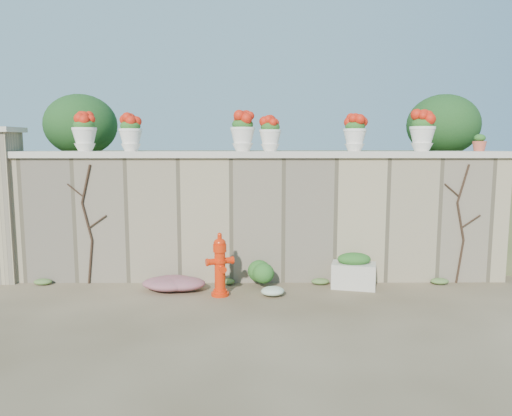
{
  "coord_description": "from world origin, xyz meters",
  "views": [
    {
      "loc": [
        -0.06,
        -6.18,
        2.26
      ],
      "look_at": [
        -0.02,
        1.4,
        1.24
      ],
      "focal_mm": 35.0,
      "sensor_mm": 36.0,
      "label": 1
    }
  ],
  "objects_px": {
    "planter_box": "(354,271)",
    "terracotta_pot": "(479,144)",
    "urn_pot_0": "(84,132)",
    "fire_hydrant": "(220,264)"
  },
  "relations": [
    {
      "from": "fire_hydrant",
      "to": "urn_pot_0",
      "type": "xyz_separation_m",
      "value": [
        -2.18,
        0.86,
        1.93
      ]
    },
    {
      "from": "fire_hydrant",
      "to": "planter_box",
      "type": "bearing_deg",
      "value": -10.56
    },
    {
      "from": "planter_box",
      "to": "urn_pot_0",
      "type": "height_order",
      "value": "urn_pot_0"
    },
    {
      "from": "fire_hydrant",
      "to": "urn_pot_0",
      "type": "bearing_deg",
      "value": 136.95
    },
    {
      "from": "planter_box",
      "to": "terracotta_pot",
      "type": "bearing_deg",
      "value": 26.48
    },
    {
      "from": "urn_pot_0",
      "to": "planter_box",
      "type": "bearing_deg",
      "value": -6.34
    },
    {
      "from": "terracotta_pot",
      "to": "urn_pot_0",
      "type": "bearing_deg",
      "value": 180.0
    },
    {
      "from": "fire_hydrant",
      "to": "terracotta_pot",
      "type": "distance_m",
      "value": 4.53
    },
    {
      "from": "urn_pot_0",
      "to": "terracotta_pot",
      "type": "distance_m",
      "value": 6.28
    },
    {
      "from": "fire_hydrant",
      "to": "planter_box",
      "type": "xyz_separation_m",
      "value": [
        2.05,
        0.39,
        -0.21
      ]
    }
  ]
}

